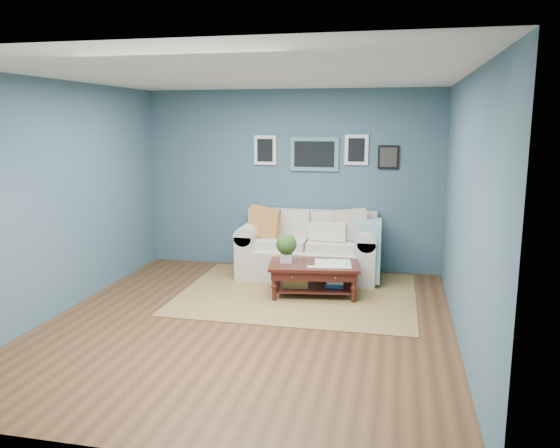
# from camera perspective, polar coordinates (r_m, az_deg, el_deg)

# --- Properties ---
(room_shell) EXTENTS (5.00, 5.02, 2.70)m
(room_shell) POSITION_cam_1_polar(r_m,az_deg,el_deg) (5.92, -3.31, 2.24)
(room_shell) COLOR brown
(room_shell) RESTS_ON ground
(area_rug) EXTENTS (3.02, 2.42, 0.01)m
(area_rug) POSITION_cam_1_polar(r_m,az_deg,el_deg) (7.22, 1.87, -7.25)
(area_rug) COLOR brown
(area_rug) RESTS_ON ground
(loveseat) EXTENTS (2.02, 0.92, 1.04)m
(loveseat) POSITION_cam_1_polar(r_m,az_deg,el_deg) (7.90, 3.64, -2.55)
(loveseat) COLOR beige
(loveseat) RESTS_ON ground
(coffee_table) EXTENTS (1.23, 0.82, 0.80)m
(coffee_table) POSITION_cam_1_polar(r_m,az_deg,el_deg) (7.07, 3.09, -4.70)
(coffee_table) COLOR #35100D
(coffee_table) RESTS_ON ground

